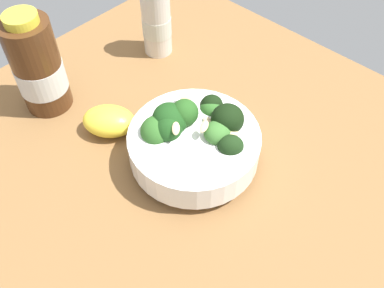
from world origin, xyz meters
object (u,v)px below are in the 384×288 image
bowl_of_broccoli (192,141)px  bottle_tall (38,67)px  lemon_wedge (109,121)px  bottle_short (156,20)px

bowl_of_broccoli → bottle_tall: 25.46cm
bowl_of_broccoli → lemon_wedge: 13.49cm
bowl_of_broccoli → lemon_wedge: (-4.29, 12.64, -1.95)cm
lemon_wedge → bowl_of_broccoli: bearing=-71.3°
lemon_wedge → bottle_short: (18.28, 8.67, 4.23)cm
bowl_of_broccoli → bottle_tall: bottle_tall is taller
bowl_of_broccoli → bottle_short: (13.99, 21.30, 2.28)cm
bottle_tall → bottle_short: 21.23cm
lemon_wedge → bottle_tall: bottle_tall is taller
bottle_short → bowl_of_broccoli: bearing=-123.3°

